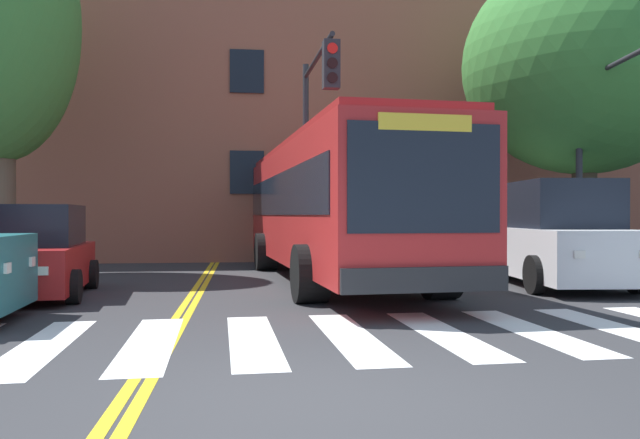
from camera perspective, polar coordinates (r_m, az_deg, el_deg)
The scene contains 12 objects.
ground_plane at distance 5.29m, azimuth -0.36°, elevation -16.47°, with size 120.00×120.00×0.00m, color #303033.
crosswalk at distance 7.92m, azimuth -1.65°, elevation -10.74°, with size 14.19×3.90×0.01m.
lane_line_yellow_inner at distance 21.82m, azimuth -9.61°, elevation -3.62°, with size 0.12×36.00×0.01m, color gold.
lane_line_yellow_outer at distance 21.81m, azimuth -9.19°, elevation -3.62°, with size 0.12×36.00×0.01m, color gold.
city_bus at distance 14.84m, azimuth 0.95°, elevation 1.38°, with size 3.62×12.60×3.22m.
car_red_near_lane at distance 12.86m, azimuth -24.68°, elevation -2.94°, with size 2.27×3.91×1.73m.
car_white_far_lane at distance 14.64m, azimuth 20.48°, elevation -1.44°, with size 2.58×5.36×2.26m.
car_silver_behind_bus at distance 24.09m, azimuth -1.63°, elevation -1.19°, with size 2.34×4.62×1.91m.
traffic_light_near_corner at distance 15.13m, azimuth 25.30°, elevation 8.14°, with size 0.76×4.36×5.30m.
traffic_light_overhead at distance 15.21m, azimuth -0.45°, elevation 9.08°, with size 0.41×4.07×5.56m.
street_tree_curbside_large at distance 18.94m, azimuth 23.05°, elevation 12.84°, with size 9.46×9.47×8.63m.
building_facade at distance 24.50m, azimuth -6.74°, elevation 10.56°, with size 42.65×7.64×11.69m.
Camera 1 is at (-0.58, -5.03, 1.54)m, focal length 35.00 mm.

